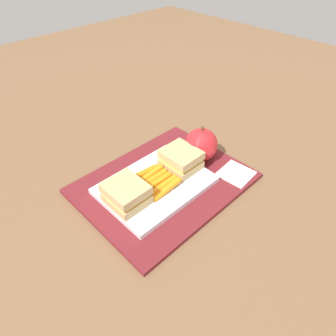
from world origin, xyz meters
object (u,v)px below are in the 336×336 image
(food_tray, at_px, (156,185))
(paper_napkin, at_px, (236,174))
(sandwich_half_left, at_px, (126,194))
(apple, at_px, (200,144))
(sandwich_half_right, at_px, (181,159))
(carrot_sticks_bundle, at_px, (155,181))

(food_tray, height_order, paper_napkin, food_tray)
(sandwich_half_left, relative_size, paper_napkin, 1.14)
(sandwich_half_left, height_order, apple, apple)
(paper_napkin, bearing_deg, sandwich_half_right, 130.22)
(food_tray, height_order, sandwich_half_left, sandwich_half_left)
(apple, relative_size, paper_napkin, 1.28)
(sandwich_half_left, height_order, paper_napkin, sandwich_half_left)
(food_tray, relative_size, apple, 2.56)
(sandwich_half_right, xyz_separation_m, apple, (0.07, 0.00, 0.01))
(sandwich_half_left, distance_m, carrot_sticks_bundle, 0.08)
(food_tray, bearing_deg, sandwich_half_right, 0.00)
(sandwich_half_left, relative_size, apple, 0.89)
(food_tray, bearing_deg, carrot_sticks_bundle, 176.63)
(food_tray, xyz_separation_m, paper_napkin, (0.16, -0.10, -0.00))
(carrot_sticks_bundle, bearing_deg, sandwich_half_right, -0.04)
(sandwich_half_left, distance_m, apple, 0.22)
(paper_napkin, bearing_deg, carrot_sticks_bundle, 148.91)
(sandwich_half_left, relative_size, carrot_sticks_bundle, 0.93)
(sandwich_half_right, distance_m, carrot_sticks_bundle, 0.08)
(food_tray, distance_m, apple, 0.15)
(apple, bearing_deg, paper_napkin, -82.43)
(sandwich_half_right, relative_size, carrot_sticks_bundle, 0.93)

